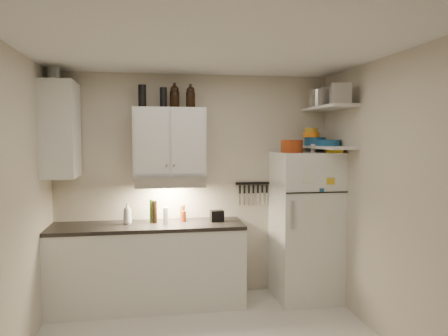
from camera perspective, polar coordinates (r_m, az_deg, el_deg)
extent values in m
cube|color=silver|center=(3.71, -1.56, 15.51)|extent=(3.20, 3.00, 0.02)
cube|color=beige|center=(5.17, -3.86, -2.33)|extent=(3.20, 0.02, 2.60)
cube|color=beige|center=(3.81, -26.38, -5.04)|extent=(0.02, 3.00, 2.60)
cube|color=beige|center=(4.21, 20.77, -4.03)|extent=(0.02, 3.00, 2.60)
cube|color=silver|center=(5.01, -9.88, -12.64)|extent=(2.10, 0.60, 0.88)
cube|color=black|center=(4.90, -9.95, -7.47)|extent=(2.10, 0.62, 0.04)
cube|color=silver|center=(4.94, -7.16, 3.46)|extent=(0.80, 0.33, 0.75)
cube|color=silver|center=(4.89, -20.57, 4.70)|extent=(0.33, 0.55, 1.00)
cube|color=silver|center=(4.90, -7.09, -1.64)|extent=(0.76, 0.46, 0.12)
cube|color=white|center=(5.17, 10.59, -7.42)|extent=(0.70, 0.68, 1.70)
cube|color=silver|center=(5.03, 13.49, 7.67)|extent=(0.30, 0.95, 0.03)
cube|color=silver|center=(5.02, 13.40, 2.65)|extent=(0.30, 0.95, 0.03)
cube|color=black|center=(5.25, 3.79, -2.00)|extent=(0.42, 0.02, 0.03)
cylinder|color=maroon|center=(4.94, 8.85, 2.83)|extent=(0.29, 0.29, 0.14)
cube|color=gold|center=(4.98, 14.19, 2.36)|extent=(0.24, 0.26, 0.07)
cylinder|color=silver|center=(5.12, 11.59, 2.57)|extent=(0.06, 0.06, 0.10)
cylinder|color=silver|center=(5.25, 12.60, 8.80)|extent=(0.38, 0.38, 0.20)
cube|color=#AAAAAD|center=(5.02, 13.51, 8.98)|extent=(0.22, 0.20, 0.20)
cube|color=#AAAAAD|center=(4.67, 14.95, 9.35)|extent=(0.25, 0.25, 0.20)
cylinder|color=navy|center=(5.24, 11.78, 3.43)|extent=(0.24, 0.24, 0.10)
cylinder|color=orange|center=(5.20, 11.32, 4.29)|extent=(0.19, 0.19, 0.06)
cylinder|color=#BD8C21|center=(5.20, 11.33, 4.88)|extent=(0.15, 0.15, 0.05)
cylinder|color=navy|center=(5.05, 13.40, 3.22)|extent=(0.30, 0.30, 0.07)
cylinder|color=black|center=(4.94, -7.93, 9.10)|extent=(0.09, 0.09, 0.22)
cylinder|color=black|center=(4.96, -10.64, 9.21)|extent=(0.11, 0.11, 0.25)
cylinder|color=silver|center=(4.99, -21.38, 11.41)|extent=(0.16, 0.16, 0.17)
imported|color=silver|center=(4.92, -12.51, -5.64)|extent=(0.11, 0.11, 0.27)
cylinder|color=brown|center=(5.04, -5.45, -5.83)|extent=(0.07, 0.07, 0.18)
cylinder|color=#345715|center=(4.98, -9.41, -5.54)|extent=(0.06, 0.06, 0.26)
cylinder|color=black|center=(4.92, -9.04, -5.68)|extent=(0.06, 0.06, 0.25)
cylinder|color=silver|center=(4.88, -7.62, -6.17)|extent=(0.07, 0.07, 0.18)
cylinder|color=maroon|center=(4.98, -5.32, -6.30)|extent=(0.07, 0.07, 0.12)
cube|color=black|center=(4.96, -0.93, -6.29)|extent=(0.16, 0.12, 0.13)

